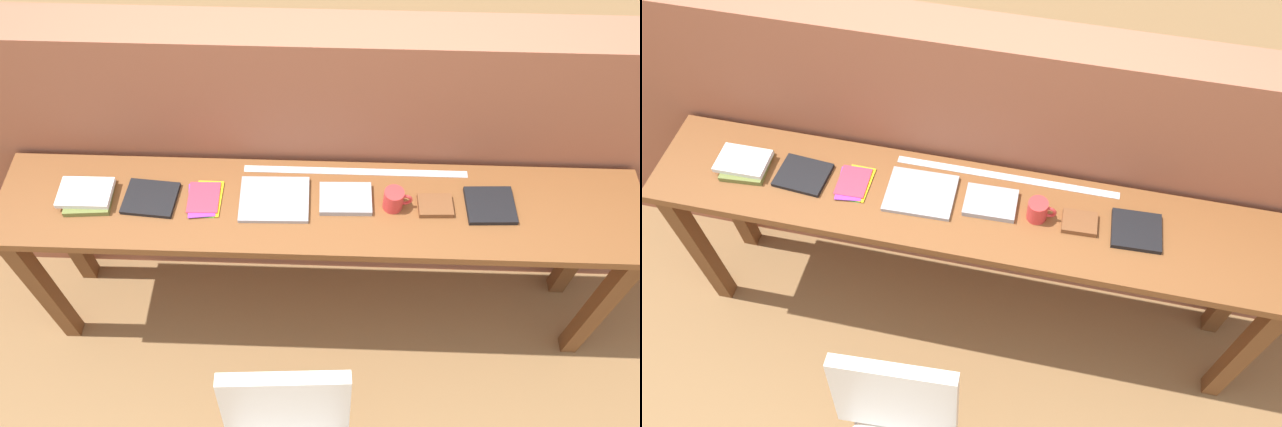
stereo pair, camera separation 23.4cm
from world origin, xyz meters
The scene contains 12 objects.
ground_plane centered at (0.00, 0.00, 0.00)m, with size 40.00×40.00×0.00m, color olive.
brick_wall_back centered at (0.00, 0.64, 0.72)m, with size 6.00×0.20×1.45m, color #9E5B42.
sideboard centered at (0.00, 0.30, 0.74)m, with size 2.50×0.44×0.88m.
book_stack_leftmost centered at (-0.89, 0.30, 0.90)m, with size 0.20×0.18×0.04m.
magazine_cycling centered at (-0.65, 0.31, 0.89)m, with size 0.20×0.16×0.02m, color black.
pamphlet_pile_colourful centered at (-0.45, 0.31, 0.89)m, with size 0.14×0.18×0.01m.
book_open_centre centered at (-0.18, 0.32, 0.89)m, with size 0.26×0.21×0.02m, color #9E9EA3.
book_grey_hardcover centered at (0.10, 0.33, 0.89)m, with size 0.20×0.14×0.02m, color #9E9EA3.
mug centered at (0.28, 0.31, 0.92)m, with size 0.11×0.08×0.09m.
leather_journal_brown centered at (0.44, 0.31, 0.89)m, with size 0.13×0.10×0.02m, color brown.
book_repair_rightmost centered at (0.65, 0.32, 0.89)m, with size 0.18×0.17×0.02m, color black.
ruler_metal_back_edge centered at (0.13, 0.47, 0.88)m, with size 0.89×0.03×0.00m, color silver.
Camera 1 is at (0.05, -1.08, 2.83)m, focal length 35.00 mm.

